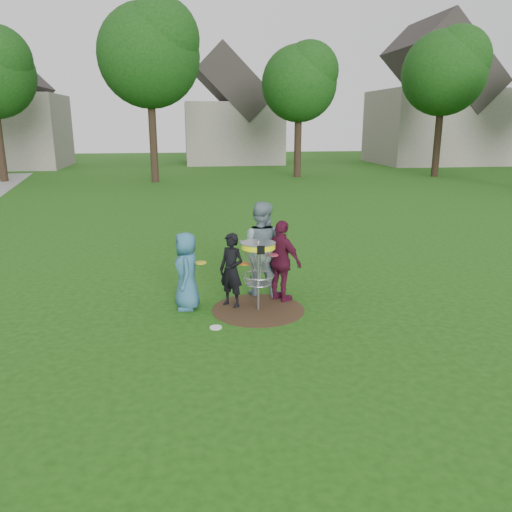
{
  "coord_description": "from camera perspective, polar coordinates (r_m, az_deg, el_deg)",
  "views": [
    {
      "loc": [
        -1.35,
        -8.97,
        3.55
      ],
      "look_at": [
        0.0,
        0.3,
        1.0
      ],
      "focal_mm": 35.0,
      "sensor_mm": 36.0,
      "label": 1
    }
  ],
  "objects": [
    {
      "name": "dirt_patch",
      "position": [
        9.74,
        0.26,
        -6.13
      ],
      "size": [
        1.8,
        1.8,
        0.01
      ],
      "primitive_type": "cylinder",
      "color": "#47331E",
      "rests_on": "ground"
    },
    {
      "name": "player_grey",
      "position": [
        10.3,
        0.53,
        0.83
      ],
      "size": [
        1.19,
        1.08,
        1.98
      ],
      "primitive_type": "imported",
      "rotation": [
        0.0,
        0.0,
        2.71
      ],
      "color": "gray",
      "rests_on": "ground"
    },
    {
      "name": "player_black",
      "position": [
        9.71,
        -2.82,
        -1.65
      ],
      "size": [
        0.63,
        0.62,
        1.47
      ],
      "primitive_type": "imported",
      "rotation": [
        0.0,
        0.0,
        -0.75
      ],
      "color": "black",
      "rests_on": "ground"
    },
    {
      "name": "disc_on_grass",
      "position": [
        8.94,
        -4.61,
        -8.14
      ],
      "size": [
        0.22,
        0.22,
        0.02
      ],
      "primitive_type": "cylinder",
      "color": "white",
      "rests_on": "ground"
    },
    {
      "name": "player_maroon",
      "position": [
        9.98,
        2.95,
        -0.61
      ],
      "size": [
        0.91,
        1.02,
        1.66
      ],
      "primitive_type": "imported",
      "rotation": [
        0.0,
        0.0,
        2.23
      ],
      "color": "#54132C",
      "rests_on": "ground"
    },
    {
      "name": "house_row",
      "position": [
        42.48,
        0.03,
        16.03
      ],
      "size": [
        44.5,
        10.65,
        11.62
      ],
      "color": "gray",
      "rests_on": "ground"
    },
    {
      "name": "tree_row",
      "position": [
        29.81,
        -5.11,
        20.29
      ],
      "size": [
        51.2,
        17.42,
        9.9
      ],
      "color": "#38281C",
      "rests_on": "ground"
    },
    {
      "name": "player_blue",
      "position": [
        9.67,
        -7.94,
        -1.71
      ],
      "size": [
        0.49,
        0.75,
        1.51
      ],
      "primitive_type": "imported",
      "rotation": [
        0.0,
        0.0,
        -1.56
      ],
      "color": "#316788",
      "rests_on": "ground"
    },
    {
      "name": "ground",
      "position": [
        9.74,
        0.26,
        -6.15
      ],
      "size": [
        100.0,
        100.0,
        0.0
      ],
      "primitive_type": "plane",
      "color": "#19470F",
      "rests_on": "ground"
    },
    {
      "name": "held_discs",
      "position": [
        9.69,
        -1.29,
        0.06
      ],
      "size": [
        1.62,
        0.69,
        0.33
      ],
      "color": "gold",
      "rests_on": "ground"
    },
    {
      "name": "disc_golf_basket",
      "position": [
        9.41,
        0.26,
        -0.36
      ],
      "size": [
        0.66,
        0.67,
        1.38
      ],
      "color": "#9EA0A5",
      "rests_on": "ground"
    }
  ]
}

